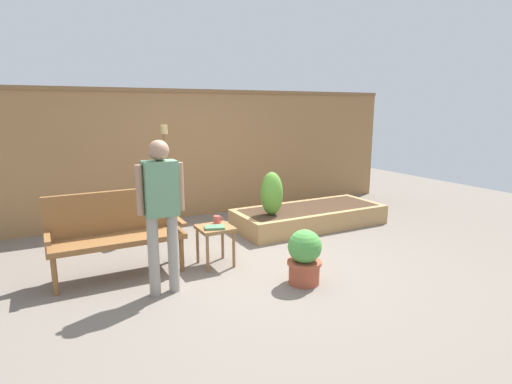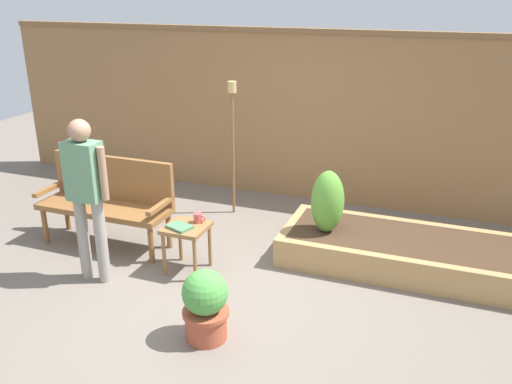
{
  "view_description": "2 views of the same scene",
  "coord_description": "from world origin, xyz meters",
  "px_view_note": "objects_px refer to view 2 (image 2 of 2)",
  "views": [
    {
      "loc": [
        -2.14,
        -4.05,
        1.86
      ],
      "look_at": [
        0.56,
        1.02,
        0.67
      ],
      "focal_mm": 28.66,
      "sensor_mm": 36.0,
      "label": 1
    },
    {
      "loc": [
        1.88,
        -3.89,
        2.62
      ],
      "look_at": [
        0.16,
        0.7,
        0.75
      ],
      "focal_mm": 37.73,
      "sensor_mm": 36.0,
      "label": 2
    }
  ],
  "objects_px": {
    "garden_bench": "(108,195)",
    "potted_boxwood": "(205,304)",
    "shrub_near_bench": "(328,202)",
    "tiki_torch": "(233,124)",
    "side_table": "(187,234)",
    "cup_on_table": "(198,218)",
    "person_by_bench": "(86,188)",
    "book_on_table": "(180,227)"
  },
  "relations": [
    {
      "from": "cup_on_table",
      "to": "shrub_near_bench",
      "type": "distance_m",
      "value": 1.29
    },
    {
      "from": "side_table",
      "to": "shrub_near_bench",
      "type": "bearing_deg",
      "value": 31.46
    },
    {
      "from": "cup_on_table",
      "to": "shrub_near_bench",
      "type": "bearing_deg",
      "value": 28.94
    },
    {
      "from": "cup_on_table",
      "to": "shrub_near_bench",
      "type": "height_order",
      "value": "shrub_near_bench"
    },
    {
      "from": "cup_on_table",
      "to": "tiki_torch",
      "type": "distance_m",
      "value": 1.53
    },
    {
      "from": "garden_bench",
      "to": "cup_on_table",
      "type": "bearing_deg",
      "value": -8.78
    },
    {
      "from": "garden_bench",
      "to": "potted_boxwood",
      "type": "height_order",
      "value": "garden_bench"
    },
    {
      "from": "cup_on_table",
      "to": "potted_boxwood",
      "type": "bearing_deg",
      "value": -61.37
    },
    {
      "from": "tiki_torch",
      "to": "garden_bench",
      "type": "bearing_deg",
      "value": -127.3
    },
    {
      "from": "cup_on_table",
      "to": "tiki_torch",
      "type": "height_order",
      "value": "tiki_torch"
    },
    {
      "from": "tiki_torch",
      "to": "book_on_table",
      "type": "bearing_deg",
      "value": -85.97
    },
    {
      "from": "side_table",
      "to": "cup_on_table",
      "type": "bearing_deg",
      "value": 56.29
    },
    {
      "from": "shrub_near_bench",
      "to": "person_by_bench",
      "type": "bearing_deg",
      "value": -148.53
    },
    {
      "from": "shrub_near_bench",
      "to": "person_by_bench",
      "type": "xyz_separation_m",
      "value": [
        -1.95,
        -1.19,
        0.31
      ]
    },
    {
      "from": "book_on_table",
      "to": "shrub_near_bench",
      "type": "bearing_deg",
      "value": 52.6
    },
    {
      "from": "garden_bench",
      "to": "book_on_table",
      "type": "xyz_separation_m",
      "value": [
        1.04,
        -0.36,
        -0.05
      ]
    },
    {
      "from": "cup_on_table",
      "to": "potted_boxwood",
      "type": "relative_size",
      "value": 0.2
    },
    {
      "from": "tiki_torch",
      "to": "shrub_near_bench",
      "type": "bearing_deg",
      "value": -30.04
    },
    {
      "from": "book_on_table",
      "to": "side_table",
      "type": "bearing_deg",
      "value": 84.87
    },
    {
      "from": "book_on_table",
      "to": "potted_boxwood",
      "type": "bearing_deg",
      "value": -32.37
    },
    {
      "from": "garden_bench",
      "to": "cup_on_table",
      "type": "relative_size",
      "value": 12.05
    },
    {
      "from": "shrub_near_bench",
      "to": "tiki_torch",
      "type": "xyz_separation_m",
      "value": [
        -1.34,
        0.78,
        0.49
      ]
    },
    {
      "from": "garden_bench",
      "to": "cup_on_table",
      "type": "distance_m",
      "value": 1.16
    },
    {
      "from": "cup_on_table",
      "to": "potted_boxwood",
      "type": "xyz_separation_m",
      "value": [
        0.57,
        -1.04,
        -0.22
      ]
    },
    {
      "from": "garden_bench",
      "to": "cup_on_table",
      "type": "xyz_separation_m",
      "value": [
        1.15,
        -0.18,
        -0.02
      ]
    },
    {
      "from": "book_on_table",
      "to": "shrub_near_bench",
      "type": "xyz_separation_m",
      "value": [
        1.23,
        0.8,
        0.13
      ]
    },
    {
      "from": "garden_bench",
      "to": "tiki_torch",
      "type": "height_order",
      "value": "tiki_torch"
    },
    {
      "from": "garden_bench",
      "to": "person_by_bench",
      "type": "bearing_deg",
      "value": -66.26
    },
    {
      "from": "person_by_bench",
      "to": "shrub_near_bench",
      "type": "bearing_deg",
      "value": 31.47
    },
    {
      "from": "side_table",
      "to": "cup_on_table",
      "type": "distance_m",
      "value": 0.19
    },
    {
      "from": "shrub_near_bench",
      "to": "tiki_torch",
      "type": "relative_size",
      "value": 0.4
    },
    {
      "from": "potted_boxwood",
      "to": "side_table",
      "type": "bearing_deg",
      "value": 124.7
    },
    {
      "from": "garden_bench",
      "to": "potted_boxwood",
      "type": "distance_m",
      "value": 2.12
    },
    {
      "from": "shrub_near_bench",
      "to": "tiki_torch",
      "type": "distance_m",
      "value": 1.63
    },
    {
      "from": "side_table",
      "to": "potted_boxwood",
      "type": "bearing_deg",
      "value": -55.3
    },
    {
      "from": "book_on_table",
      "to": "tiki_torch",
      "type": "height_order",
      "value": "tiki_torch"
    },
    {
      "from": "garden_bench",
      "to": "shrub_near_bench",
      "type": "height_order",
      "value": "shrub_near_bench"
    },
    {
      "from": "side_table",
      "to": "tiki_torch",
      "type": "bearing_deg",
      "value": 95.41
    },
    {
      "from": "person_by_bench",
      "to": "cup_on_table",
      "type": "bearing_deg",
      "value": 34.72
    },
    {
      "from": "side_table",
      "to": "book_on_table",
      "type": "bearing_deg",
      "value": -114.6
    },
    {
      "from": "shrub_near_bench",
      "to": "side_table",
      "type": "bearing_deg",
      "value": -148.54
    },
    {
      "from": "shrub_near_bench",
      "to": "potted_boxwood",
      "type": "bearing_deg",
      "value": -108.58
    }
  ]
}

